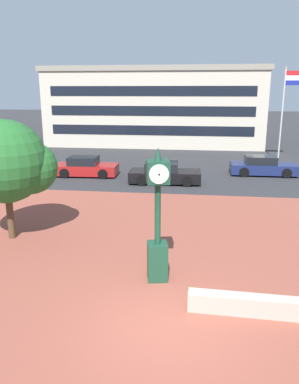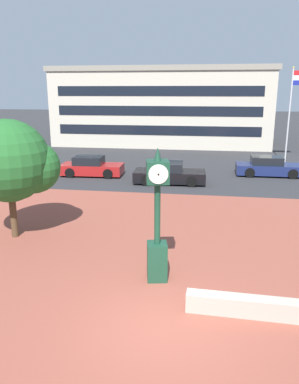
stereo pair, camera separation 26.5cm
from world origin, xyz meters
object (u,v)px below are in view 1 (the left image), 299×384
street_clock (158,224)px  civic_building (158,105)px  plaza_tree (11,163)px  car_street_near (86,167)px  car_street_mid (263,166)px  car_street_far (164,174)px  flagpole_primary (286,105)px

street_clock → civic_building: civic_building is taller
plaza_tree → car_street_near: bearing=92.7°
plaza_tree → car_street_mid: bearing=48.8°
plaza_tree → civic_building: bearing=85.8°
plaza_tree → car_street_near: plaza_tree is taller
car_street_far → flagpole_primary: flagpole_primary is taller
street_clock → civic_building: bearing=84.6°
car_street_near → car_street_far: size_ratio=0.94×
car_street_mid → street_clock: bearing=-19.6°
street_clock → car_street_far: (-0.95, 12.27, -1.20)m
car_street_near → plaza_tree: bearing=0.4°
car_street_near → civic_building: (2.74, 19.25, 3.31)m
car_street_near → car_street_mid: same height
flagpole_primary → car_street_near: bearing=-152.8°
street_clock → car_street_near: 15.02m
car_street_far → street_clock: bearing=1.8°
flagpole_primary → civic_building: (-11.18, 12.09, -0.51)m
street_clock → car_street_near: street_clock is taller
street_clock → flagpole_primary: (7.65, 20.76, 2.62)m
flagpole_primary → plaza_tree: bearing=-126.5°
car_street_far → car_street_near: bearing=-106.8°
street_clock → plaza_tree: bearing=143.6°
plaza_tree → flagpole_primary: 22.56m
street_clock → civic_building: 33.11m
car_street_mid → car_street_far: 7.07m
car_street_far → flagpole_primary: size_ratio=0.61×
flagpole_primary → civic_building: size_ratio=0.33×
plaza_tree → flagpole_primary: (13.41, 18.09, 1.48)m
civic_building → street_clock: bearing=-83.9°
car_street_mid → car_street_far: same height
plaza_tree → car_street_far: bearing=63.4°
car_street_mid → car_street_far: size_ratio=0.99×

